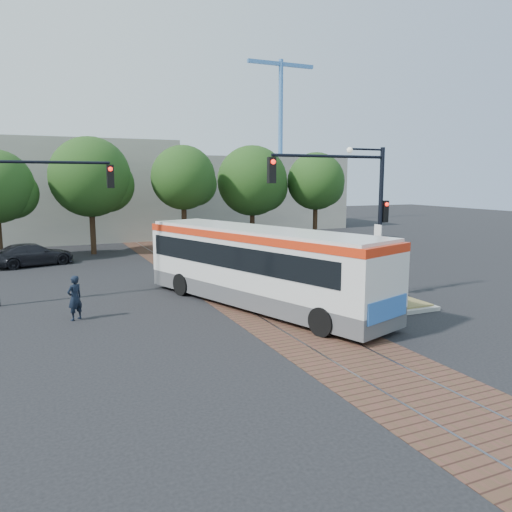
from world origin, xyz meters
The scene contains 11 objects.
ground centered at (0.00, 0.00, 0.00)m, with size 120.00×120.00×0.00m, color black.
trackbed centered at (0.00, 4.00, 0.01)m, with size 3.60×40.00×0.02m.
tree_row centered at (1.21, 16.42, 4.85)m, with size 26.40×5.60×7.67m.
warehouses centered at (-0.53, 28.75, 3.81)m, with size 40.00×13.00×8.00m.
crane centered at (18.00, 34.00, 10.88)m, with size 8.00×0.50×18.00m.
city_bus centered at (-0.15, -0.15, 1.71)m, with size 6.04×11.63×3.07m.
traffic_island centered at (4.82, -0.90, 0.33)m, with size 2.20×5.20×1.13m.
signal_pole_main centered at (3.86, -0.81, 4.16)m, with size 5.49×0.46×6.00m.
signal_pole_left centered at (-8.37, 4.00, 3.86)m, with size 4.99×0.34×6.00m.
officer centered at (-6.85, 0.72, 0.80)m, with size 0.58×0.38×1.60m, color black.
parked_car centered at (-8.20, 13.58, 0.65)m, with size 1.81×4.46×1.29m, color black.
Camera 1 is at (-7.98, -17.54, 4.95)m, focal length 35.00 mm.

